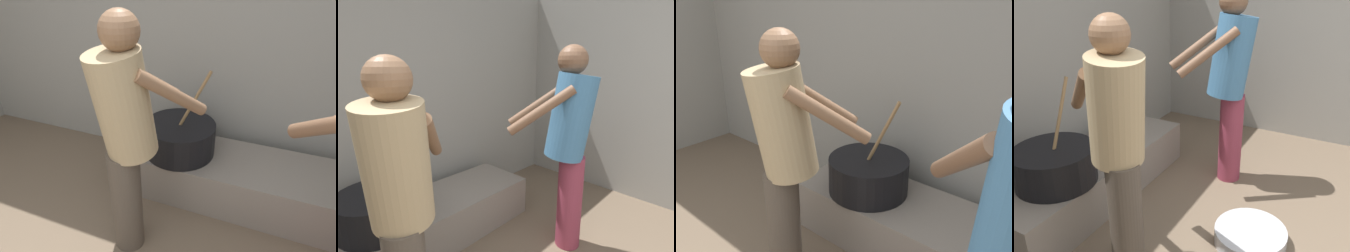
{
  "view_description": "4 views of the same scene",
  "coord_description": "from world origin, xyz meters",
  "views": [
    {
      "loc": [
        0.73,
        0.09,
        1.72
      ],
      "look_at": [
        0.21,
        1.41,
        0.92
      ],
      "focal_mm": 31.33,
      "sensor_mm": 36.0,
      "label": 1
    },
    {
      "loc": [
        -0.47,
        0.2,
        1.51
      ],
      "look_at": [
        0.79,
        1.41,
        1.07
      ],
      "focal_mm": 27.71,
      "sensor_mm": 36.0,
      "label": 2
    },
    {
      "loc": [
        1.38,
        0.2,
        1.7
      ],
      "look_at": [
        0.18,
        1.61,
        0.99
      ],
      "focal_mm": 37.67,
      "sensor_mm": 36.0,
      "label": 3
    },
    {
      "loc": [
        -1.4,
        0.2,
        1.71
      ],
      "look_at": [
        0.63,
        1.28,
        0.72
      ],
      "focal_mm": 38.0,
      "sensor_mm": 36.0,
      "label": 4
    }
  ],
  "objects": [
    {
      "name": "cooking_pot_main",
      "position": [
        0.08,
        1.99,
        0.49
      ],
      "size": [
        0.56,
        0.56,
        0.71
      ],
      "color": "black",
      "rests_on": "hearth_ledge"
    },
    {
      "name": "block_enclosure_rear",
      "position": [
        0.0,
        2.54,
        1.16
      ],
      "size": [
        5.35,
        0.2,
        2.32
      ],
      "primitive_type": "cube",
      "color": "gray",
      "rests_on": "ground_plane"
    },
    {
      "name": "cook_in_tan_shirt",
      "position": [
        -0.02,
        1.33,
        0.88
      ],
      "size": [
        0.64,
        0.71,
        1.54
      ],
      "color": "#4C4238",
      "rests_on": "ground_plane"
    },
    {
      "name": "hearth_ledge",
      "position": [
        0.49,
        2.02,
        0.18
      ],
      "size": [
        1.82,
        0.6,
        0.36
      ],
      "primitive_type": "cube",
      "color": "slate",
      "rests_on": "ground_plane"
    }
  ]
}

